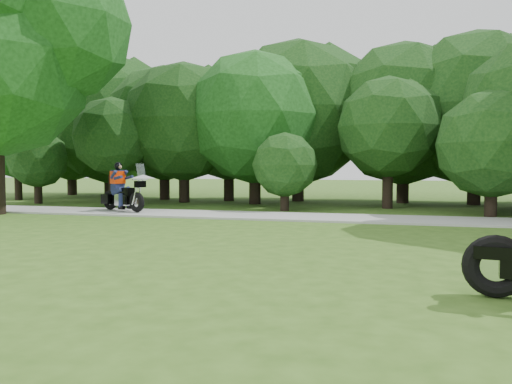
# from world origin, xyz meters

# --- Properties ---
(ground) EXTENTS (100.00, 100.00, 0.00)m
(ground) POSITION_xyz_m (0.00, 0.00, 0.00)
(ground) COLOR #335618
(ground) RESTS_ON ground
(walkway) EXTENTS (60.00, 2.20, 0.06)m
(walkway) POSITION_xyz_m (0.00, 8.00, 0.03)
(walkway) COLOR #969691
(walkway) RESTS_ON ground
(tree_line) EXTENTS (39.40, 11.94, 7.58)m
(tree_line) POSITION_xyz_m (1.55, 14.54, 3.67)
(tree_line) COLOR black
(tree_line) RESTS_ON ground
(touring_motorcycle) EXTENTS (2.05, 1.28, 1.65)m
(touring_motorcycle) POSITION_xyz_m (-6.81, 8.08, 0.66)
(touring_motorcycle) COLOR black
(touring_motorcycle) RESTS_ON walkway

